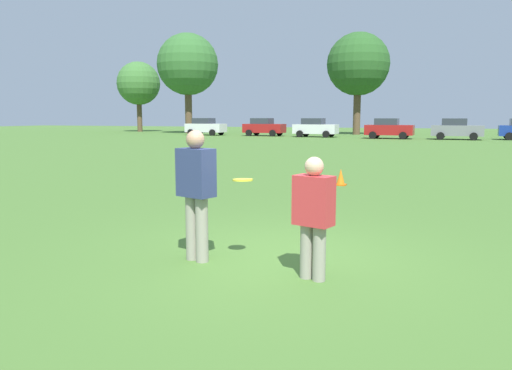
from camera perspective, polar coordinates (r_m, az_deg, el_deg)
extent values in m
plane|color=#47702D|center=(6.89, 2.14, -8.57)|extent=(164.54, 164.54, 0.00)
cylinder|color=gray|center=(6.79, -7.53, -4.99)|extent=(0.17, 0.17, 0.90)
cylinder|color=gray|center=(6.65, -6.37, -5.23)|extent=(0.17, 0.17, 0.90)
cube|color=navy|center=(6.59, -7.07, 1.46)|extent=(0.56, 0.43, 0.65)
sphere|color=tan|center=(6.55, -7.14, 5.32)|extent=(0.25, 0.25, 0.25)
cylinder|color=gray|center=(5.94, 7.42, -7.97)|extent=(0.16, 0.16, 0.68)
cylinder|color=gray|center=(6.02, 5.95, -7.71)|extent=(0.16, 0.16, 0.68)
cube|color=red|center=(5.84, 6.78, -1.81)|extent=(0.52, 0.39, 0.60)
sphere|color=#D8AD8C|center=(5.78, 6.85, 2.18)|extent=(0.23, 0.23, 0.23)
cylinder|color=yellow|center=(6.42, -1.58, 0.61)|extent=(0.27, 0.27, 0.04)
cube|color=#D8590C|center=(14.26, 9.89, 0.03)|extent=(0.32, 0.32, 0.03)
cone|color=orange|center=(14.23, 9.91, 0.99)|extent=(0.24, 0.24, 0.45)
cube|color=silver|center=(52.53, -5.91, 6.69)|extent=(4.29, 2.02, 0.90)
cube|color=#2D333D|center=(52.64, -6.16, 7.47)|extent=(2.08, 1.74, 0.64)
cylinder|color=black|center=(52.81, -4.13, 6.23)|extent=(0.67, 0.25, 0.66)
cylinder|color=black|center=(51.05, -5.16, 6.15)|extent=(0.67, 0.25, 0.66)
cylinder|color=black|center=(54.05, -6.60, 6.24)|extent=(0.67, 0.25, 0.66)
cylinder|color=black|center=(52.33, -7.69, 6.16)|extent=(0.67, 0.25, 0.66)
cube|color=maroon|center=(50.37, 0.98, 6.67)|extent=(4.29, 2.02, 0.90)
cube|color=#2D333D|center=(50.45, 0.71, 7.49)|extent=(2.08, 1.74, 0.64)
cylinder|color=black|center=(50.84, 2.77, 6.17)|extent=(0.67, 0.25, 0.66)
cylinder|color=black|center=(48.97, 1.95, 6.10)|extent=(0.67, 0.25, 0.66)
cylinder|color=black|center=(51.80, 0.05, 6.21)|extent=(0.67, 0.25, 0.66)
cylinder|color=black|center=(49.97, -0.85, 6.15)|extent=(0.67, 0.25, 0.66)
cube|color=silver|center=(47.80, 7.02, 6.54)|extent=(4.29, 2.02, 0.90)
cube|color=#2D333D|center=(47.85, 6.74, 7.41)|extent=(2.08, 1.74, 0.64)
cylinder|color=black|center=(48.43, 8.83, 5.99)|extent=(0.67, 0.25, 0.66)
cylinder|color=black|center=(46.50, 8.21, 5.92)|extent=(0.67, 0.25, 0.66)
cylinder|color=black|center=(49.14, 5.87, 6.07)|extent=(0.67, 0.25, 0.66)
cylinder|color=black|center=(47.24, 5.14, 6.01)|extent=(0.67, 0.25, 0.66)
cube|color=maroon|center=(45.59, 15.38, 6.25)|extent=(4.29, 2.02, 0.90)
cube|color=#2D333D|center=(45.61, 15.10, 7.16)|extent=(2.08, 1.74, 0.64)
cylinder|color=black|center=(46.44, 17.13, 5.65)|extent=(0.67, 0.25, 0.66)
cylinder|color=black|center=(44.45, 16.85, 5.57)|extent=(0.67, 0.25, 0.66)
cylinder|color=black|center=(46.79, 13.94, 5.78)|extent=(0.67, 0.25, 0.66)
cylinder|color=black|center=(44.82, 13.53, 5.71)|extent=(0.67, 0.25, 0.66)
cube|color=slate|center=(45.55, 22.55, 5.92)|extent=(4.29, 2.02, 0.90)
cube|color=#2D333D|center=(45.54, 22.28, 6.84)|extent=(2.08, 1.74, 0.64)
cylinder|color=black|center=(46.56, 24.14, 5.31)|extent=(0.67, 0.25, 0.66)
cylinder|color=black|center=(44.57, 24.18, 5.22)|extent=(0.67, 0.25, 0.66)
cylinder|color=black|center=(46.59, 20.93, 5.48)|extent=(0.67, 0.25, 0.66)
cylinder|color=black|center=(44.60, 20.82, 5.40)|extent=(0.67, 0.25, 0.66)
cylinder|color=black|center=(48.20, 27.42, 5.18)|extent=(0.67, 0.25, 0.66)
cylinder|color=black|center=(46.21, 27.60, 5.09)|extent=(0.67, 0.25, 0.66)
cylinder|color=brown|center=(66.55, -13.50, 7.80)|extent=(0.65, 0.65, 3.92)
sphere|color=#3D7033|center=(66.69, -13.63, 11.52)|extent=(5.60, 5.60, 5.60)
cylinder|color=brown|center=(58.70, -7.92, 8.47)|extent=(0.83, 0.83, 5.00)
sphere|color=#33662D|center=(59.01, -8.02, 13.86)|extent=(7.15, 7.15, 7.15)
cylinder|color=brown|center=(55.37, 11.75, 8.29)|extent=(0.79, 0.79, 4.76)
sphere|color=#285623|center=(55.66, 11.91, 13.72)|extent=(6.81, 6.81, 6.81)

